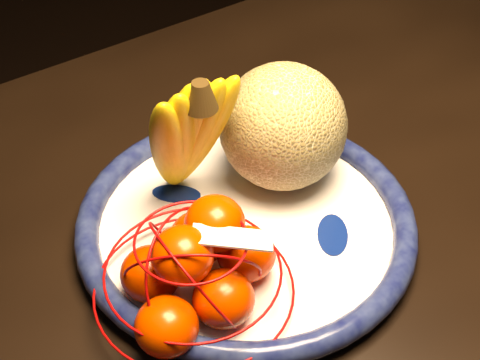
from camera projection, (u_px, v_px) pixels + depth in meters
fruit_bowl at (246, 224)px, 0.77m from camera, size 0.36×0.36×0.03m
cantaloupe at (283, 126)px, 0.79m from camera, size 0.14×0.14×0.14m
banana_bunch at (185, 132)px, 0.74m from camera, size 0.13×0.12×0.19m
mandarin_bag at (197, 268)px, 0.68m from camera, size 0.20×0.20×0.12m
price_tag at (232, 238)px, 0.65m from camera, size 0.07×0.07×0.01m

